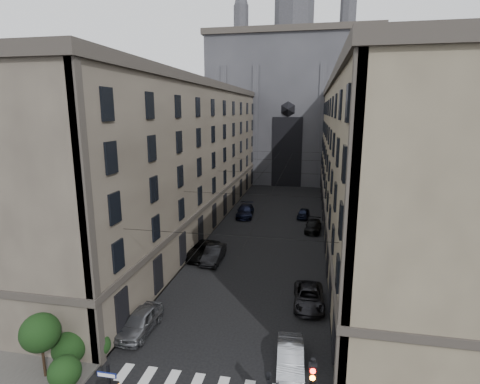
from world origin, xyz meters
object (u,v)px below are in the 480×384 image
Objects in this scene: car_left_midnear at (214,254)px; car_right_midfar at (313,226)px; car_left_midfar at (202,250)px; car_right_midnear at (309,297)px; car_right_far at (303,214)px; gothic_tower at (292,99)px; car_left_far at (245,211)px; car_right_near at (290,358)px; car_left_near at (140,322)px.

car_left_midnear reaches higher than car_right_midfar.
car_right_midnear is at bearing -29.01° from car_left_midfar.
gothic_tower is at bearing 102.84° from car_right_far.
car_right_near is at bearing -79.39° from car_left_far.
car_right_far is at bearing 86.48° from car_right_near.
car_left_far is 1.11× the size of car_right_midnear.
car_left_near is 0.91× the size of car_right_midnear.
car_left_midfar is at bearing 142.10° from car_right_midnear.
gothic_tower reaches higher than car_left_near.
car_right_midnear is 1.33× the size of car_right_far.
gothic_tower is 12.29× the size of car_right_midfar.
car_left_midnear is 15.64m from car_right_midfar.
car_right_midnear is (9.76, -7.22, -0.09)m from car_left_midnear.
car_right_midfar is (9.83, -5.04, -0.14)m from car_left_far.
car_right_midfar is at bearing -31.53° from car_left_far.
car_right_midnear is (9.58, -24.28, -0.11)m from car_left_far.
car_right_near is 0.95× the size of car_right_midfar.
car_left_midfar is 1.20× the size of car_right_near.
car_left_midfar is at bearing -114.78° from car_right_far.
car_left_midnear reaches higher than car_left_midfar.
car_left_far is at bearing 157.67° from car_right_midfar.
gothic_tower is 61.70m from car_right_midnear.
car_right_near is at bearing -87.75° from car_right_midfar.
car_left_near is 14.08m from car_left_midfar.
car_left_midnear is 1.02× the size of car_right_midfar.
car_right_midfar is 6.08m from car_right_far.
car_left_far is 1.20× the size of car_right_midfar.
car_left_midfar is at bearing -100.34° from car_left_far.
car_left_far is (-4.20, -34.76, -16.97)m from gothic_tower.
car_right_midfar is at bearing -81.95° from gothic_tower.
gothic_tower reaches higher than car_right_midfar.
car_left_midfar reaches higher than car_right_midfar.
gothic_tower is 67.54m from car_left_near.
car_left_far is 33.29m from car_right_near.
car_left_near and car_left_midnear have the same top height.
gothic_tower is 38.21m from car_right_far.
gothic_tower is 12.02× the size of car_left_midnear.
car_left_far is 8.45m from car_right_far.
car_right_midnear is at bearing 29.14° from car_left_near.
car_left_midfar is (-5.90, -50.99, -17.04)m from gothic_tower.
car_right_far is (10.10, 17.10, -0.10)m from car_left_midfar.
car_left_far is 1.26× the size of car_right_near.
car_left_near reaches higher than car_left_midfar.
gothic_tower is at bearing 86.11° from car_left_near.
car_right_midnear is at bearing -81.54° from car_right_far.
car_left_midnear is at bearing 116.33° from car_right_near.
car_right_midfar is at bearing 50.67° from car_left_midfar.
car_left_midfar is 1.06× the size of car_right_midnear.
car_left_midfar is (-1.51, 0.83, -0.04)m from car_left_midnear.
car_right_midnear is at bearing -72.84° from car_left_far.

